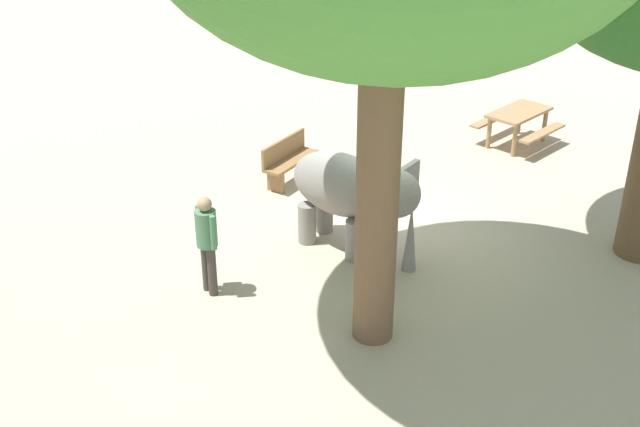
{
  "coord_description": "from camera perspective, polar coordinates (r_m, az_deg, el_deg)",
  "views": [
    {
      "loc": [
        -9.28,
        8.05,
        6.74
      ],
      "look_at": [
        0.15,
        1.5,
        0.8
      ],
      "focal_mm": 44.91,
      "sensor_mm": 36.0,
      "label": 1
    }
  ],
  "objects": [
    {
      "name": "feed_bucket",
      "position": [
        15.41,
        3.0,
        2.05
      ],
      "size": [
        0.36,
        0.36,
        0.32
      ],
      "primitive_type": "cylinder",
      "color": "gray",
      "rests_on": "ground_plane"
    },
    {
      "name": "person_handler",
      "position": [
        12.02,
        -8.07,
        -1.73
      ],
      "size": [
        0.51,
        0.32,
        1.62
      ],
      "rotation": [
        0.0,
        0.0,
        -1.54
      ],
      "color": "#3F3833",
      "rests_on": "ground_plane"
    },
    {
      "name": "elephant",
      "position": [
        13.05,
        2.29,
        1.56
      ],
      "size": [
        2.41,
        1.81,
        1.67
      ],
      "rotation": [
        0.0,
        0.0,
        3.47
      ],
      "color": "gray",
      "rests_on": "ground_plane"
    },
    {
      "name": "wooden_bench",
      "position": [
        15.75,
        -2.28,
        3.88
      ],
      "size": [
        0.91,
        1.45,
        0.88
      ],
      "rotation": [
        0.0,
        0.0,
        1.97
      ],
      "color": "olive",
      "rests_on": "ground_plane"
    },
    {
      "name": "ground_plane",
      "position": [
        14.01,
        5.42,
        -1.53
      ],
      "size": [
        60.0,
        60.0,
        0.0
      ],
      "primitive_type": "plane",
      "color": "#BAA88C"
    },
    {
      "name": "picnic_table_near",
      "position": [
        17.99,
        13.94,
        6.53
      ],
      "size": [
        1.73,
        1.74,
        0.78
      ],
      "rotation": [
        0.0,
        0.0,
        4.9
      ],
      "color": "#9E7A51",
      "rests_on": "ground_plane"
    }
  ]
}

